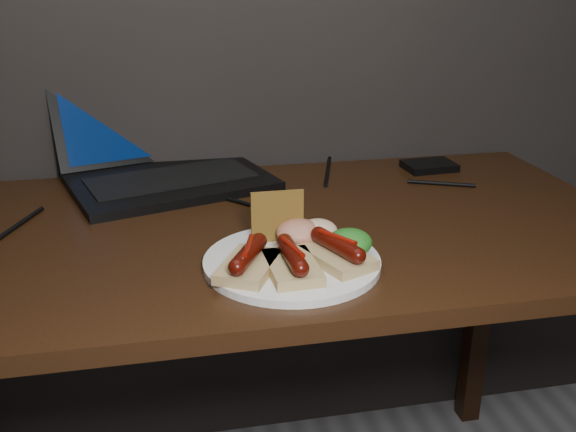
{
  "coord_description": "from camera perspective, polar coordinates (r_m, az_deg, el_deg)",
  "views": [
    {
      "loc": [
        -0.13,
        0.33,
        1.18
      ],
      "look_at": [
        0.05,
        1.23,
        0.82
      ],
      "focal_mm": 40.0,
      "sensor_mm": 36.0,
      "label": 1
    }
  ],
  "objects": [
    {
      "name": "desk",
      "position": [
        1.17,
        -3.7,
        -4.84
      ],
      "size": [
        1.4,
        0.7,
        0.75
      ],
      "color": "black",
      "rests_on": "ground"
    },
    {
      "name": "laptop",
      "position": [
        1.4,
        -11.25,
        5.3
      ],
      "size": [
        0.48,
        0.46,
        0.25
      ],
      "color": "black",
      "rests_on": "desk"
    },
    {
      "name": "hard_drive",
      "position": [
        1.48,
        12.44,
        4.38
      ],
      "size": [
        0.12,
        0.09,
        0.02
      ],
      "primitive_type": "cube",
      "rotation": [
        0.0,
        0.0,
        0.07
      ],
      "color": "black",
      "rests_on": "desk"
    },
    {
      "name": "desk_cables",
      "position": [
        1.28,
        -2.62,
        1.91
      ],
      "size": [
        0.94,
        0.42,
        0.01
      ],
      "color": "black",
      "rests_on": "desk"
    },
    {
      "name": "plate",
      "position": [
        0.98,
        0.35,
        -4.1
      ],
      "size": [
        0.35,
        0.35,
        0.01
      ],
      "primitive_type": "cylinder",
      "rotation": [
        0.0,
        0.0,
        0.38
      ],
      "color": "white",
      "rests_on": "desk"
    },
    {
      "name": "bread_sausage_left",
      "position": [
        0.94,
        -3.53,
        -3.99
      ],
      "size": [
        0.12,
        0.13,
        0.04
      ],
      "color": "tan",
      "rests_on": "plate"
    },
    {
      "name": "bread_sausage_center",
      "position": [
        0.93,
        0.38,
        -4.09
      ],
      "size": [
        0.07,
        0.12,
        0.04
      ],
      "color": "tan",
      "rests_on": "plate"
    },
    {
      "name": "bread_sausage_right",
      "position": [
        0.97,
        4.39,
        -3.19
      ],
      "size": [
        0.11,
        0.13,
        0.04
      ],
      "color": "tan",
      "rests_on": "plate"
    },
    {
      "name": "crispbread",
      "position": [
        1.03,
        -0.95,
        -0.02
      ],
      "size": [
        0.08,
        0.01,
        0.08
      ],
      "primitive_type": "cube",
      "color": "olive",
      "rests_on": "plate"
    },
    {
      "name": "salad_greens",
      "position": [
        0.99,
        5.5,
        -2.32
      ],
      "size": [
        0.07,
        0.07,
        0.04
      ],
      "primitive_type": "ellipsoid",
      "color": "#125A1A",
      "rests_on": "plate"
    },
    {
      "name": "salsa_mound",
      "position": [
        1.02,
        0.95,
        -1.45
      ],
      "size": [
        0.07,
        0.07,
        0.04
      ],
      "primitive_type": "ellipsoid",
      "color": "#A11310",
      "rests_on": "plate"
    },
    {
      "name": "coleslaw_mound",
      "position": [
        1.04,
        2.67,
        -1.32
      ],
      "size": [
        0.06,
        0.06,
        0.04
      ],
      "primitive_type": "ellipsoid",
      "color": "white",
      "rests_on": "plate"
    }
  ]
}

